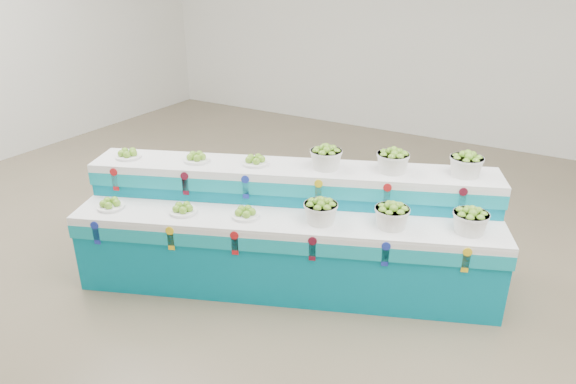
# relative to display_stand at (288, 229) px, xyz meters

# --- Properties ---
(ground) EXTENTS (10.00, 10.00, 0.00)m
(ground) POSITION_rel_display_stand_xyz_m (-0.18, -0.22, -0.51)
(ground) COLOR brown
(ground) RESTS_ON ground
(back_wall) EXTENTS (10.00, 0.00, 10.00)m
(back_wall) POSITION_rel_display_stand_xyz_m (-0.18, 4.78, 1.49)
(back_wall) COLOR silver
(back_wall) RESTS_ON ground
(display_stand) EXTENTS (3.71, 2.22, 1.02)m
(display_stand) POSITION_rel_display_stand_xyz_m (0.00, 0.00, 0.00)
(display_stand) COLOR #037B95
(display_stand) RESTS_ON ground
(plate_lower_left) EXTENTS (0.31, 0.31, 0.09)m
(plate_lower_left) POSITION_rel_display_stand_xyz_m (-1.33, -0.78, 0.26)
(plate_lower_left) COLOR white
(plate_lower_left) RESTS_ON display_stand
(plate_lower_mid) EXTENTS (0.31, 0.31, 0.09)m
(plate_lower_mid) POSITION_rel_display_stand_xyz_m (-0.72, -0.53, 0.26)
(plate_lower_mid) COLOR white
(plate_lower_mid) RESTS_ON display_stand
(plate_lower_right) EXTENTS (0.31, 0.31, 0.09)m
(plate_lower_right) POSITION_rel_display_stand_xyz_m (-0.22, -0.33, 0.26)
(plate_lower_right) COLOR white
(plate_lower_right) RESTS_ON display_stand
(basket_lower_left) EXTENTS (0.36, 0.36, 0.20)m
(basket_lower_left) POSITION_rel_display_stand_xyz_m (0.36, -0.10, 0.31)
(basket_lower_left) COLOR silver
(basket_lower_left) RESTS_ON display_stand
(basket_lower_mid) EXTENTS (0.36, 0.36, 0.20)m
(basket_lower_mid) POSITION_rel_display_stand_xyz_m (0.89, 0.12, 0.31)
(basket_lower_mid) COLOR silver
(basket_lower_mid) RESTS_ON display_stand
(basket_lower_right) EXTENTS (0.36, 0.36, 0.20)m
(basket_lower_right) POSITION_rel_display_stand_xyz_m (1.45, 0.34, 0.31)
(basket_lower_right) COLOR silver
(basket_lower_right) RESTS_ON display_stand
(plate_upper_left) EXTENTS (0.31, 0.31, 0.09)m
(plate_upper_left) POSITION_rel_display_stand_xyz_m (-1.49, -0.36, 0.56)
(plate_upper_left) COLOR white
(plate_upper_left) RESTS_ON display_stand
(plate_upper_mid) EXTENTS (0.31, 0.31, 0.09)m
(plate_upper_mid) POSITION_rel_display_stand_xyz_m (-0.89, -0.12, 0.56)
(plate_upper_mid) COLOR white
(plate_upper_mid) RESTS_ON display_stand
(plate_upper_right) EXTENTS (0.31, 0.31, 0.09)m
(plate_upper_right) POSITION_rel_display_stand_xyz_m (-0.39, 0.09, 0.56)
(plate_upper_right) COLOR white
(plate_upper_right) RESTS_ON display_stand
(basket_upper_left) EXTENTS (0.36, 0.36, 0.20)m
(basket_upper_left) POSITION_rel_display_stand_xyz_m (0.20, 0.32, 0.61)
(basket_upper_left) COLOR silver
(basket_upper_left) RESTS_ON display_stand
(basket_upper_mid) EXTENTS (0.36, 0.36, 0.20)m
(basket_upper_mid) POSITION_rel_display_stand_xyz_m (0.72, 0.53, 0.61)
(basket_upper_mid) COLOR silver
(basket_upper_mid) RESTS_ON display_stand
(basket_upper_right) EXTENTS (0.36, 0.36, 0.20)m
(basket_upper_right) POSITION_rel_display_stand_xyz_m (1.29, 0.76, 0.61)
(basket_upper_right) COLOR silver
(basket_upper_right) RESTS_ON display_stand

